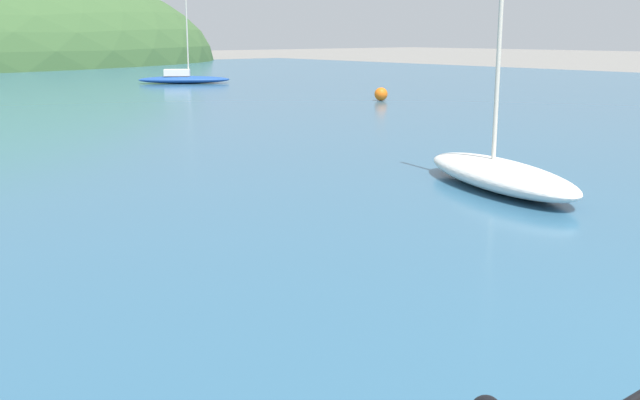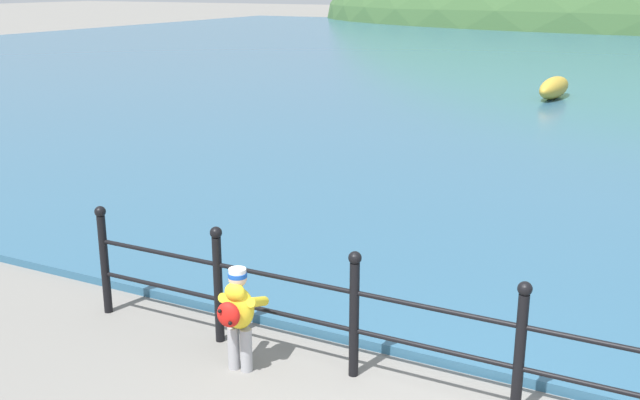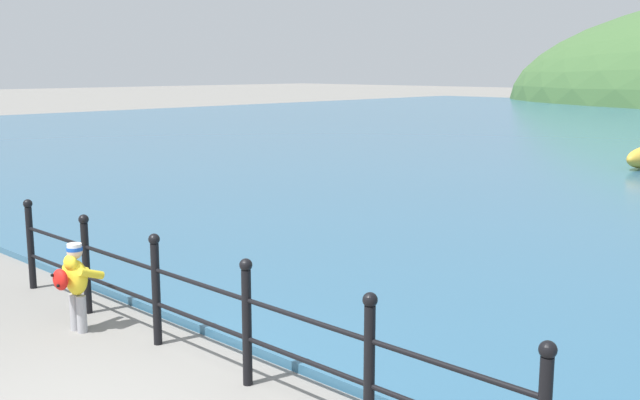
% 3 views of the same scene
% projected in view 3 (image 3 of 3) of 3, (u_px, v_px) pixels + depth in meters
% --- Properties ---
extents(iron_railing, '(7.51, 0.12, 1.21)m').
position_uv_depth(iron_railing, '(198.00, 301.00, 7.36)').
color(iron_railing, black).
rests_on(iron_railing, ground).
extents(child_in_coat, '(0.41, 0.55, 1.00)m').
position_uv_depth(child_in_coat, '(75.00, 279.00, 8.25)').
color(child_in_coat, '#99999E').
rests_on(child_in_coat, ground).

